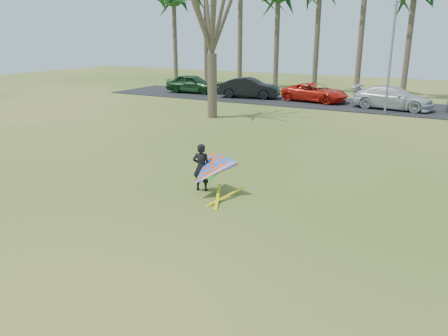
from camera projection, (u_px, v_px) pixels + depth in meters
The scene contains 9 objects.
ground at pixel (192, 220), 13.24m from camera, with size 100.00×100.00×0.00m, color #285612.
parking_strip at pixel (364, 106), 34.20m from camera, with size 46.00×7.00×0.06m, color black.
bare_tree_left at pixel (212, 9), 27.46m from camera, with size 6.60×6.60×9.70m.
streetlight at pixel (394, 49), 29.39m from camera, with size 2.28×0.18×8.00m.
car_0 at pixel (193, 84), 41.21m from camera, with size 2.03×5.05×1.72m, color #173A1B.
car_1 at pixel (249, 88), 37.95m from camera, with size 1.82×5.23×1.72m, color black.
car_2 at pixel (315, 92), 35.84m from camera, with size 2.47×5.36×1.49m, color red.
car_3 at pixel (393, 98), 32.27m from camera, with size 2.34×5.75×1.67m, color silver.
kite_flyer at pixel (208, 171), 15.11m from camera, with size 2.13×2.39×2.02m.
Camera 1 is at (6.69, -10.24, 5.39)m, focal length 35.00 mm.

